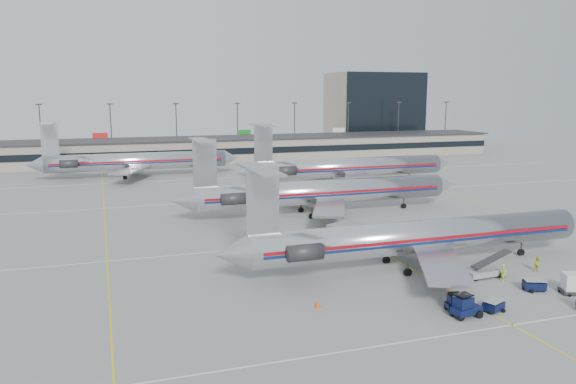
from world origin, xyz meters
name	(u,v)px	position (x,y,z in m)	size (l,w,h in m)	color
ground	(398,261)	(0.00, 0.00, 0.00)	(260.00, 260.00, 0.00)	gray
apron_markings	(358,239)	(0.00, 10.00, 0.01)	(160.00, 0.15, 0.02)	silver
terminal	(217,149)	(0.00, 97.97, 3.16)	(162.00, 17.00, 6.25)	gray
light_mast_row	(208,126)	(0.00, 112.00, 8.58)	(163.60, 0.40, 15.28)	#38383D
distant_building	(373,109)	(62.00, 128.00, 12.50)	(30.00, 20.00, 25.00)	tan
jet_foreground	(414,237)	(0.35, -2.41, 3.30)	(43.43, 25.57, 11.37)	silver
jet_second_row	(319,192)	(0.58, 25.01, 3.45)	(45.43, 26.75, 11.89)	silver
jet_third_row	(346,167)	(15.65, 48.40, 3.64)	(45.79, 28.16, 12.52)	silver
jet_back_row	(134,161)	(-23.42, 73.08, 3.54)	(44.61, 27.44, 12.20)	silver
tug_left	(456,303)	(-2.44, -14.03, 0.71)	(2.05, 1.26, 1.56)	black
tug_center	(465,307)	(-2.61, -15.47, 0.91)	(2.61, 1.59, 1.99)	black
cart_inner	(494,305)	(0.44, -15.18, 0.52)	(2.05, 1.76, 0.98)	black
cart_outer	(534,285)	(7.32, -12.17, 0.56)	(2.21, 1.89, 1.06)	black
uld_container	(572,283)	(9.93, -13.91, 0.97)	(2.24, 2.07, 1.92)	#2D2D30
belt_loader	(486,271)	(5.52, -7.58, 0.69)	(4.89, 1.74, 2.56)	gray
ramp_worker_near	(503,272)	(6.50, -8.91, 0.83)	(0.60, 0.40, 1.65)	#97E815
ramp_worker_far	(538,264)	(11.77, -7.68, 0.79)	(0.77, 0.60, 1.58)	#ADC812
cone_left	(318,304)	(-13.19, -9.76, 0.34)	(0.51, 0.51, 0.69)	#F54708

